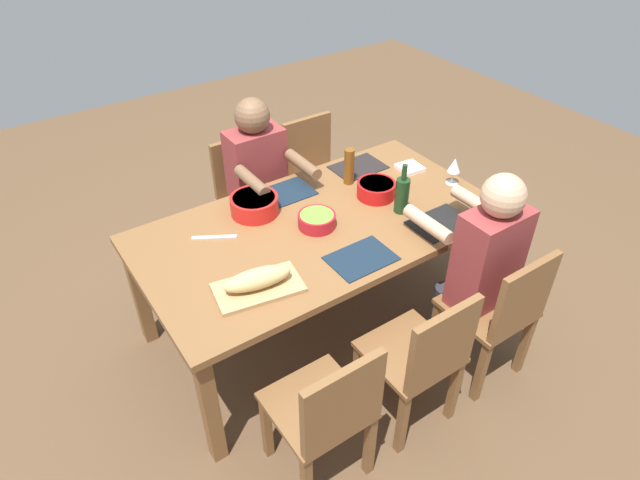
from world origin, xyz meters
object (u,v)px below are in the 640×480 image
at_px(serving_bowl_fruit, 254,204).
at_px(cutting_board, 258,288).
at_px(chair_near_left, 328,412).
at_px(serving_bowl_pasta, 376,189).
at_px(chair_far_center, 249,194).
at_px(beer_bottle, 349,166).
at_px(wine_glass, 454,166).
at_px(diner_far_center, 260,178).
at_px(chair_near_center, 423,357).
at_px(serving_bowl_salad, 317,220).
at_px(diner_near_right, 481,259).
at_px(chair_far_right, 315,171).
at_px(chair_near_right, 501,310).
at_px(wine_bottle, 402,194).
at_px(napkin_stack, 410,168).
at_px(dining_table, 320,235).
at_px(bread_loaf, 257,279).

xyz_separation_m(serving_bowl_fruit, cutting_board, (-0.29, -0.55, -0.05)).
height_order(chair_near_left, serving_bowl_pasta, chair_near_left).
height_order(chair_far_center, cutting_board, chair_far_center).
bearing_deg(serving_bowl_pasta, beer_bottle, 100.98).
bearing_deg(chair_near_left, wine_glass, 27.73).
xyz_separation_m(diner_far_center, chair_near_center, (0.00, -1.50, -0.21)).
bearing_deg(serving_bowl_salad, diner_near_right, -49.29).
bearing_deg(beer_bottle, chair_far_right, 75.22).
height_order(chair_near_right, beer_bottle, beer_bottle).
height_order(wine_bottle, napkin_stack, wine_bottle).
height_order(chair_near_right, napkin_stack, chair_near_right).
relative_size(chair_near_left, diner_far_center, 0.71).
relative_size(dining_table, bread_loaf, 6.05).
relative_size(diner_far_center, cutting_board, 3.00).
distance_m(diner_near_right, wine_bottle, 0.54).
height_order(dining_table, cutting_board, cutting_board).
bearing_deg(diner_near_right, dining_table, 128.98).
relative_size(chair_near_left, diner_near_right, 0.71).
relative_size(chair_near_left, cutting_board, 2.12).
distance_m(bread_loaf, napkin_stack, 1.38).
xyz_separation_m(chair_near_right, beer_bottle, (-0.16, 1.09, 0.37)).
distance_m(serving_bowl_salad, serving_bowl_pasta, 0.45).
relative_size(serving_bowl_salad, wine_glass, 1.21).
bearing_deg(cutting_board, serving_bowl_fruit, 62.56).
bearing_deg(chair_far_center, cutting_board, -115.33).
height_order(bread_loaf, wine_glass, wine_glass).
bearing_deg(bread_loaf, beer_bottle, 29.94).
distance_m(diner_far_center, bread_loaf, 1.07).
height_order(chair_near_left, chair_far_center, same).
height_order(chair_far_center, chair_near_center, same).
distance_m(serving_bowl_salad, napkin_stack, 0.82).
height_order(chair_far_center, serving_bowl_pasta, chair_far_center).
height_order(chair_near_center, serving_bowl_fruit, chair_near_center).
height_order(chair_far_center, wine_glass, wine_glass).
bearing_deg(dining_table, chair_far_center, 90.00).
bearing_deg(chair_near_center, bread_loaf, 132.57).
relative_size(chair_near_right, serving_bowl_salad, 4.23).
distance_m(diner_near_right, serving_bowl_salad, 0.86).
bearing_deg(beer_bottle, cutting_board, -150.06).
height_order(serving_bowl_fruit, bread_loaf, bread_loaf).
distance_m(chair_far_right, chair_near_center, 1.76).
relative_size(chair_far_center, serving_bowl_fruit, 3.25).
bearing_deg(serving_bowl_fruit, chair_near_center, -78.11).
xyz_separation_m(chair_far_right, bread_loaf, (-1.06, -1.11, 0.32)).
relative_size(dining_table, chair_near_center, 2.28).
bearing_deg(beer_bottle, chair_near_left, -129.77).
xyz_separation_m(chair_far_center, cutting_board, (-0.53, -1.11, 0.27)).
bearing_deg(beer_bottle, wine_glass, -35.05).
height_order(chair_far_center, chair_near_right, same).
bearing_deg(diner_far_center, bread_loaf, -119.55).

